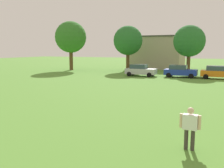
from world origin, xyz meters
TOP-DOWN VIEW (x-y plane):
  - ground_plane at (0.00, 30.00)m, footprint 160.00×160.00m
  - adult_bystander at (7.23, 10.42)m, footprint 0.78×0.32m
  - parked_car_silver_0 at (-2.37, 34.81)m, footprint 4.30×2.02m
  - parked_car_blue_1 at (3.03, 35.62)m, footprint 4.30×2.02m
  - parked_car_orange_2 at (7.77, 35.66)m, footprint 4.30×2.02m
  - tree_far_left at (-17.28, 39.91)m, footprint 5.68×5.68m
  - tree_center at (-6.83, 41.69)m, footprint 5.01×5.01m
  - tree_far_right at (3.46, 40.66)m, footprint 4.76×4.76m
  - house_right at (-3.94, 51.06)m, footprint 10.37×8.71m

SIDE VIEW (x-z plane):
  - ground_plane at x=0.00m, z-range 0.00..0.00m
  - parked_car_silver_0 at x=-2.37m, z-range 0.02..1.70m
  - parked_car_blue_1 at x=3.03m, z-range 0.02..1.70m
  - parked_car_orange_2 at x=7.77m, z-range 0.02..1.70m
  - adult_bystander at x=7.23m, z-range 0.15..1.80m
  - house_right at x=-3.94m, z-range 0.01..6.39m
  - tree_far_right at x=3.46m, z-range 1.30..8.72m
  - tree_center at x=-6.83m, z-range 1.37..9.17m
  - tree_far_left at x=-17.28m, z-range 1.55..10.39m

